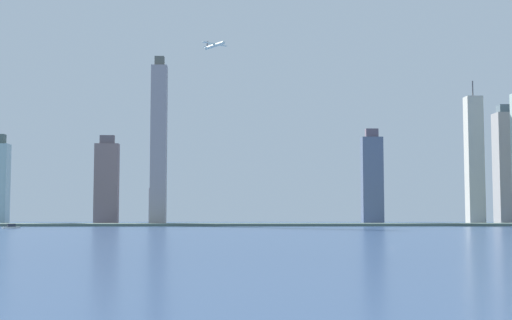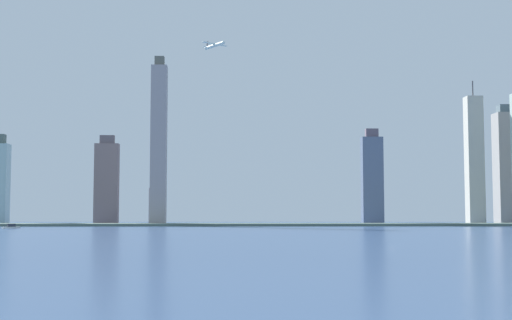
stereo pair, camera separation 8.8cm
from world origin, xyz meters
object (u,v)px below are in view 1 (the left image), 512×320
(skyscraper_4, at_px, (155,205))
(skyscraper_5, at_px, (159,143))
(skyscraper_0, at_px, (505,167))
(skyscraper_1, at_px, (474,160))
(boat_2, at_px, (11,227))
(airplane, at_px, (215,45))
(skyscraper_2, at_px, (107,182))
(skyscraper_6, at_px, (372,179))

(skyscraper_4, height_order, skyscraper_5, skyscraper_5)
(skyscraper_0, xyz_separation_m, skyscraper_1, (-50.68, -37.45, 5.23))
(boat_2, xyz_separation_m, airplane, (186.18, 38.02, 181.01))
(skyscraper_1, xyz_separation_m, boat_2, (-487.40, -155.49, -74.10))
(skyscraper_0, relative_size, skyscraper_4, 3.02)
(skyscraper_1, height_order, skyscraper_2, skyscraper_1)
(skyscraper_4, xyz_separation_m, boat_2, (-106.28, -210.26, -21.38))
(skyscraper_0, height_order, skyscraper_6, skyscraper_0)
(skyscraper_1, xyz_separation_m, skyscraper_6, (-122.27, -5.79, -22.86))
(skyscraper_0, xyz_separation_m, skyscraper_2, (-484.08, -22.86, -20.75))
(skyscraper_4, distance_m, skyscraper_6, 267.50)
(skyscraper_1, relative_size, skyscraper_2, 1.61)
(skyscraper_5, bearing_deg, skyscraper_1, 6.37)
(skyscraper_2, bearing_deg, skyscraper_1, -1.93)
(skyscraper_4, bearing_deg, skyscraper_2, -142.46)
(skyscraper_4, bearing_deg, skyscraper_5, -80.95)
(boat_2, relative_size, airplane, 0.52)
(skyscraper_1, height_order, skyscraper_4, skyscraper_1)
(skyscraper_0, bearing_deg, skyscraper_4, 177.70)
(skyscraper_2, height_order, skyscraper_6, skyscraper_6)
(skyscraper_5, distance_m, airplane, 135.94)
(skyscraper_2, bearing_deg, airplane, -44.97)
(skyscraper_5, relative_size, skyscraper_6, 1.68)
(boat_2, bearing_deg, skyscraper_5, 178.99)
(skyscraper_5, bearing_deg, boat_2, -136.67)
(skyscraper_2, height_order, skyscraper_5, skyscraper_5)
(skyscraper_2, bearing_deg, skyscraper_6, -3.75)
(skyscraper_5, xyz_separation_m, boat_2, (-121.52, -114.62, -89.18))
(skyscraper_0, distance_m, skyscraper_2, 485.06)
(skyscraper_6, bearing_deg, skyscraper_5, -171.80)
(skyscraper_5, bearing_deg, skyscraper_0, 10.65)
(skyscraper_1, bearing_deg, skyscraper_0, 36.47)
(skyscraper_1, xyz_separation_m, skyscraper_5, (-365.88, -40.87, 15.09))
(skyscraper_0, height_order, skyscraper_1, skyscraper_1)
(skyscraper_6, distance_m, airplane, 247.66)
(skyscraper_6, bearing_deg, skyscraper_2, 176.25)
(skyscraper_2, relative_size, boat_2, 7.12)
(skyscraper_0, distance_m, skyscraper_5, 424.34)
(skyscraper_4, bearing_deg, airplane, -65.11)
(boat_2, distance_m, airplane, 262.44)
(boat_2, bearing_deg, skyscraper_2, -151.94)
(skyscraper_2, distance_m, skyscraper_6, 311.81)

